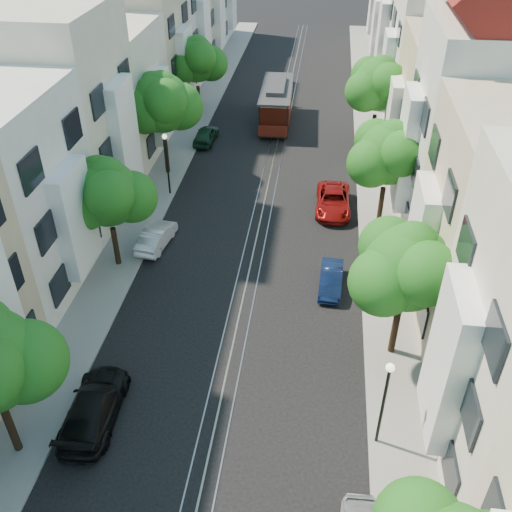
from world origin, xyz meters
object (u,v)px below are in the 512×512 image
(tree_e_c, at_px, (389,155))
(parked_car_e_mid, at_px, (331,279))
(tree_w_d, at_px, (197,61))
(lamp_east, at_px, (385,393))
(tree_w_c, at_px, (162,104))
(cable_car, at_px, (276,102))
(parked_car_e_far, at_px, (333,201))
(parked_car_w_far, at_px, (206,135))
(lamp_west, at_px, (166,155))
(parked_car_w_near, at_px, (94,407))
(parked_car_w_mid, at_px, (156,237))
(tree_w_b, at_px, (108,195))
(tree_e_d, at_px, (379,85))
(tree_e_b, at_px, (408,269))

(tree_e_c, xyz_separation_m, parked_car_e_mid, (-2.86, -6.57, -4.06))
(tree_w_d, height_order, lamp_east, tree_w_d)
(tree_w_c, relative_size, cable_car, 0.90)
(parked_car_e_mid, distance_m, parked_car_e_far, 7.99)
(tree_w_c, relative_size, parked_car_e_far, 1.54)
(tree_w_c, bearing_deg, tree_w_d, 90.00)
(parked_car_w_far, bearing_deg, lamp_west, 87.64)
(parked_car_w_near, xyz_separation_m, parked_car_w_mid, (-0.80, 12.30, -0.10))
(tree_w_b, bearing_deg, lamp_west, 84.03)
(tree_e_d, xyz_separation_m, parked_car_e_far, (-2.86, -9.58, -4.23))
(tree_w_d, bearing_deg, tree_w_c, -90.00)
(tree_e_c, xyz_separation_m, parked_car_w_mid, (-12.86, -3.87, -4.01))
(tree_e_c, relative_size, tree_w_d, 1.00)
(lamp_east, distance_m, cable_car, 31.85)
(tree_e_b, relative_size, lamp_east, 1.61)
(parked_car_w_near, bearing_deg, parked_car_w_far, -90.76)
(tree_w_b, relative_size, lamp_west, 1.51)
(tree_w_d, relative_size, parked_car_w_far, 1.79)
(parked_car_e_mid, height_order, parked_car_w_mid, parked_car_w_mid)
(parked_car_w_mid, xyz_separation_m, parked_car_w_far, (0.07, 14.39, 0.03))
(parked_car_w_far, bearing_deg, tree_e_d, -175.03)
(tree_w_b, height_order, parked_car_w_near, tree_w_b)
(tree_e_c, bearing_deg, lamp_east, -93.44)
(tree_e_d, height_order, cable_car, tree_e_d)
(tree_e_d, height_order, parked_car_e_far, tree_e_d)
(lamp_east, xyz_separation_m, parked_car_e_mid, (-1.90, 9.41, -2.31))
(tree_e_d, relative_size, parked_car_e_mid, 2.10)
(tree_w_c, distance_m, parked_car_w_near, 21.74)
(parked_car_e_mid, distance_m, parked_car_w_far, 19.77)
(cable_car, bearing_deg, tree_w_c, -124.69)
(lamp_west, bearing_deg, tree_e_d, 33.50)
(tree_e_d, height_order, parked_car_e_mid, tree_e_d)
(tree_e_b, bearing_deg, parked_car_e_mid, 122.85)
(cable_car, relative_size, parked_car_w_near, 1.67)
(tree_e_d, bearing_deg, parked_car_e_far, -106.62)
(lamp_east, height_order, cable_car, lamp_east)
(tree_e_b, height_order, tree_e_c, tree_e_b)
(tree_e_b, height_order, parked_car_e_far, tree_e_b)
(tree_w_d, distance_m, cable_car, 7.27)
(tree_e_c, bearing_deg, tree_w_d, 131.99)
(tree_w_d, relative_size, parked_car_w_mid, 1.82)
(tree_e_c, height_order, lamp_west, tree_e_c)
(tree_e_c, xyz_separation_m, parked_car_e_far, (-2.86, 1.42, -3.96))
(lamp_west, bearing_deg, tree_w_d, 93.44)
(tree_e_d, xyz_separation_m, tree_w_b, (-14.40, -17.00, -0.47))
(tree_e_c, distance_m, parked_car_e_far, 5.09)
(tree_e_b, bearing_deg, parked_car_w_mid, 151.00)
(tree_e_d, bearing_deg, lamp_west, -146.50)
(lamp_west, relative_size, parked_car_e_mid, 1.28)
(tree_w_c, xyz_separation_m, lamp_east, (13.44, -20.98, -2.22))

